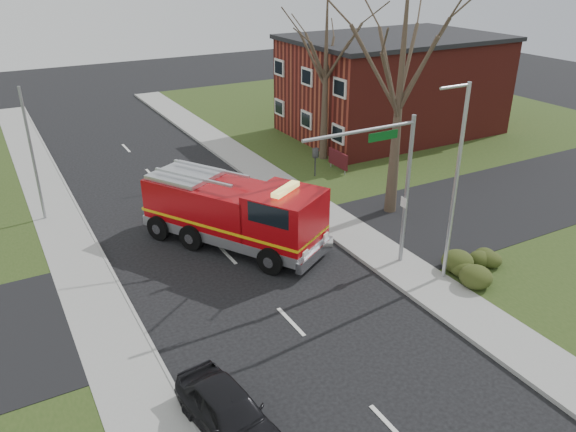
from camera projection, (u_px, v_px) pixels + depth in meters
ground at (291, 322)px, 21.22m from camera, size 120.00×120.00×0.00m
sidewalk_right at (417, 278)px, 23.94m from camera, size 2.40×80.00×0.15m
sidewalk_left at (127, 375)px, 18.45m from camera, size 2.40×80.00×0.15m
brick_building at (392, 85)px, 42.31m from camera, size 15.40×10.40×7.25m
health_center_sign at (338, 159)px, 35.38m from camera, size 0.12×2.00×1.40m
hedge_corner at (484, 262)px, 24.17m from camera, size 2.80×2.00×0.90m
bare_tree_near at (401, 73)px, 27.03m from camera, size 6.00×6.00×12.00m
bare_tree_far at (326, 62)px, 35.20m from camera, size 5.25×5.25×10.50m
traffic_signal_mast at (385, 169)px, 22.72m from camera, size 5.29×0.18×6.80m
streetlight_pole at (455, 180)px, 22.06m from camera, size 1.48×0.16×8.40m
utility_pole_far at (33, 157)px, 27.80m from camera, size 0.14×0.14×7.00m
fire_engine at (235, 214)px, 26.24m from camera, size 6.94×9.01×3.51m
parked_car_maroon at (229, 413)px, 16.04m from camera, size 2.27×4.44×1.45m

